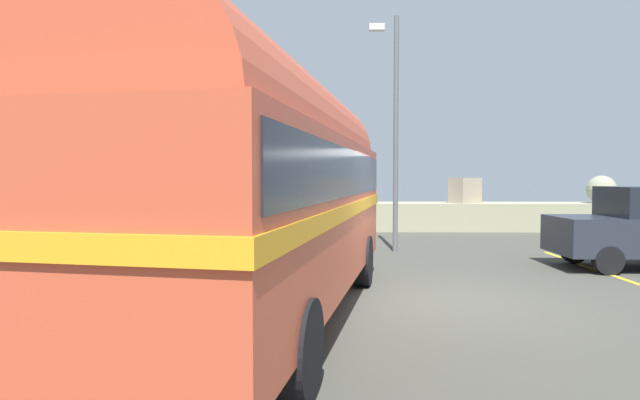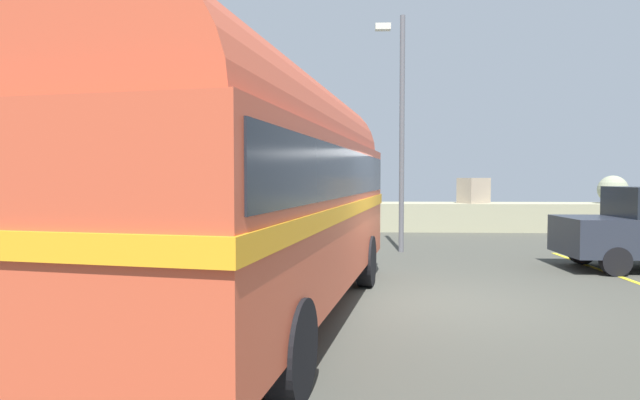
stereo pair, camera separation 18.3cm
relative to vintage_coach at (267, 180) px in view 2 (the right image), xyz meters
name	(u,v)px [view 2 (the right image)]	position (x,y,z in m)	size (l,w,h in m)	color
ground	(431,302)	(2.58, 1.22, -2.04)	(32.00, 26.00, 0.02)	#3F3F38
breakwater	(377,213)	(2.44, 13.01, -1.37)	(31.36, 2.11, 2.48)	gray
vintage_coach	(267,180)	(0.00, 0.00, 0.00)	(3.90, 8.87, 3.70)	black
lamp_post	(399,121)	(2.66, 7.06, 1.61)	(0.77, 0.92, 6.51)	#5B5B60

